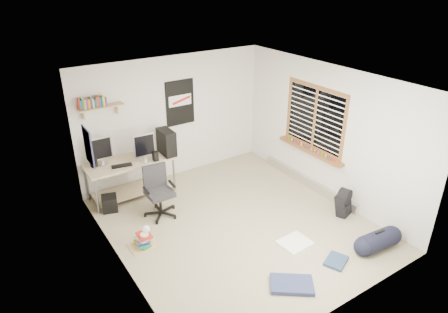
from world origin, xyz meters
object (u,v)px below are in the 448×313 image
backpack (343,204)px  desk (131,178)px  office_chair (159,191)px  duffel_bag (378,242)px  book_stack (143,238)px

backpack → desk: bearing=118.8°
office_chair → backpack: bearing=-28.7°
desk → office_chair: 0.97m
office_chair → duffel_bag: size_ratio=1.52×
backpack → book_stack: (-3.33, 1.11, -0.05)m
duffel_bag → book_stack: size_ratio=1.32×
office_chair → book_stack: size_ratio=2.01×
duffel_bag → book_stack: 3.67m
office_chair → book_stack: 0.95m
backpack → book_stack: size_ratio=0.86×
desk → office_chair: (0.16, -0.95, 0.12)m
office_chair → duffel_bag: 3.66m
desk → office_chair: bearing=-96.0°
duffel_bag → book_stack: (-3.02, 2.08, 0.01)m
desk → duffel_bag: desk is taller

